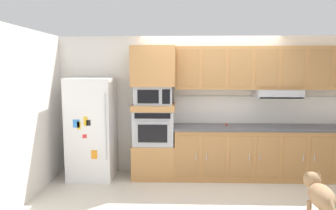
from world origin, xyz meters
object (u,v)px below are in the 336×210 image
at_px(dog, 319,194).
at_px(dog_food_bowl, 333,209).
at_px(refrigerator, 92,128).
at_px(microwave, 154,95).
at_px(built_in_oven, 154,127).
at_px(screwdriver, 227,125).

height_order(dog, dog_food_bowl, dog).
bearing_deg(refrigerator, dog_food_bowl, -18.57).
bearing_deg(microwave, built_in_oven, 179.23).
bearing_deg(dog, dog_food_bowl, -43.87).
bearing_deg(dog_food_bowl, refrigerator, 161.43).
distance_m(microwave, dog, 2.91).
distance_m(refrigerator, dog, 3.64).
distance_m(refrigerator, screwdriver, 2.38).
relative_size(built_in_oven, dog, 0.75).
distance_m(built_in_oven, microwave, 0.56).
bearing_deg(built_in_oven, dog_food_bowl, -26.84).
relative_size(refrigerator, dog, 1.90).
bearing_deg(built_in_oven, refrigerator, -176.42).
xyz_separation_m(refrigerator, built_in_oven, (1.08, 0.07, 0.02)).
bearing_deg(screwdriver, refrigerator, -176.57).
bearing_deg(refrigerator, built_in_oven, 3.58).
relative_size(built_in_oven, dog_food_bowl, 3.50).
xyz_separation_m(microwave, screwdriver, (1.29, 0.07, -0.53)).
bearing_deg(microwave, dog_food_bowl, -26.84).
height_order(refrigerator, dog_food_bowl, refrigerator).
relative_size(refrigerator, built_in_oven, 2.51).
xyz_separation_m(screwdriver, dog, (0.90, -1.67, -0.56)).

